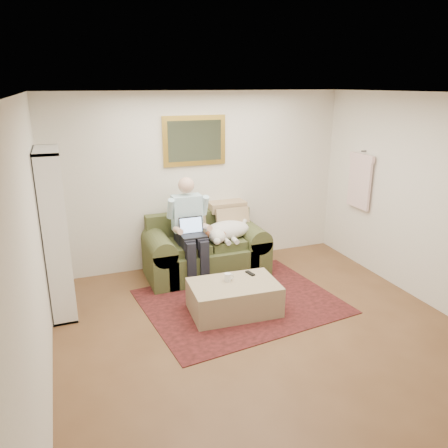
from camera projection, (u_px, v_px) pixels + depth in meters
room_shell at (263, 220)px, 4.65m from camera, size 4.51×5.00×2.61m
rug at (240, 301)px, 5.64m from camera, size 2.58×2.17×0.01m
sofa at (206, 254)px, 6.42m from camera, size 1.74×0.88×1.04m
seated_man at (191, 232)px, 6.05m from camera, size 0.57×0.82×1.46m
laptop at (192, 231)px, 5.98m from camera, size 0.34×0.27×0.24m
sleeping_dog at (228, 230)px, 6.33m from camera, size 0.72×0.45×0.27m
ottoman at (234, 298)px, 5.34m from camera, size 1.09×0.73×0.39m
coffee_mug at (228, 277)px, 5.33m from camera, size 0.08×0.08×0.10m
tv_remote at (250, 273)px, 5.54m from camera, size 0.08×0.16×0.02m
bookshelf at (56, 234)px, 5.15m from camera, size 0.28×0.80×2.00m
wall_mirror at (195, 141)px, 6.32m from camera, size 0.94×0.04×0.72m
hanging_shirt at (360, 178)px, 6.48m from camera, size 0.06×0.52×0.90m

